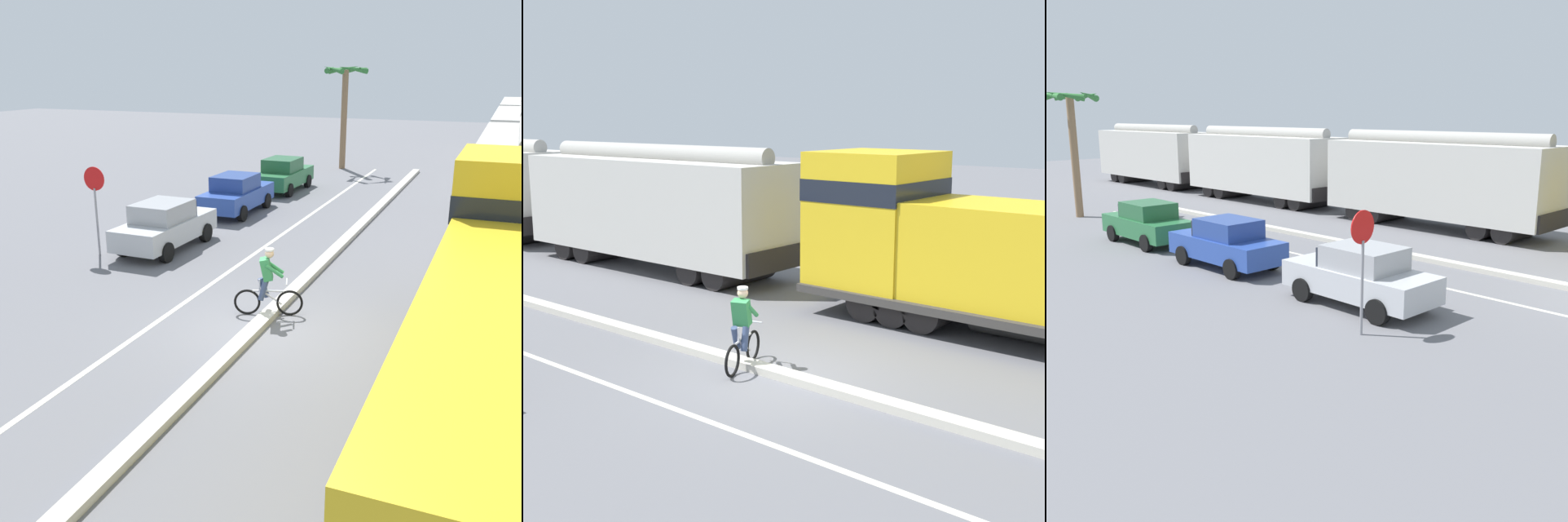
% 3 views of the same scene
% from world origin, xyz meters
% --- Properties ---
extents(ground_plane, '(120.00, 120.00, 0.00)m').
position_xyz_m(ground_plane, '(0.00, 0.00, 0.00)').
color(ground_plane, slate).
extents(median_curb, '(0.36, 36.00, 0.16)m').
position_xyz_m(median_curb, '(0.00, 6.00, 0.08)').
color(median_curb, beige).
rests_on(median_curb, ground).
extents(locomotive, '(3.10, 11.61, 4.20)m').
position_xyz_m(locomotive, '(5.49, -2.40, 1.80)').
color(locomotive, gold).
rests_on(locomotive, ground).
extents(hopper_car_lead, '(2.90, 10.60, 4.18)m').
position_xyz_m(hopper_car_lead, '(5.49, 9.75, 2.08)').
color(hopper_car_lead, beige).
rests_on(hopper_car_lead, ground).
extents(cyclist, '(1.64, 0.68, 1.71)m').
position_xyz_m(cyclist, '(-0.09, 0.78, 0.82)').
color(cyclist, black).
rests_on(cyclist, ground).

